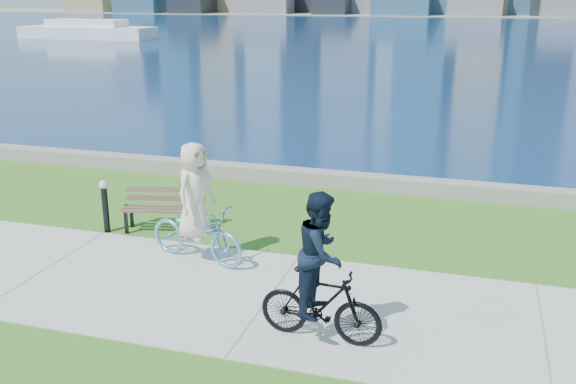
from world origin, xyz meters
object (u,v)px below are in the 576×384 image
Objects in this scene: park_bench at (164,205)px; bollard_lamp at (105,203)px; cyclist_man at (321,280)px; cyclist_woman at (196,218)px.

park_bench is 1.59× the size of bollard_lamp.
bollard_lamp is 5.78m from cyclist_man.
cyclist_man is at bearing -52.25° from park_bench.
bollard_lamp is 0.50× the size of cyclist_man.
park_bench is 0.79× the size of cyclist_woman.
cyclist_woman is 3.38m from cyclist_man.
park_bench is 5.18m from cyclist_man.
cyclist_woman is (1.28, -1.25, 0.30)m from park_bench.
park_bench is 0.80× the size of cyclist_man.
park_bench is 1.14m from bollard_lamp.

